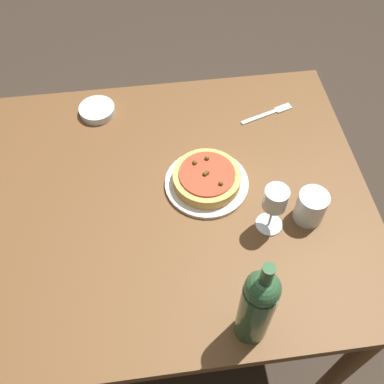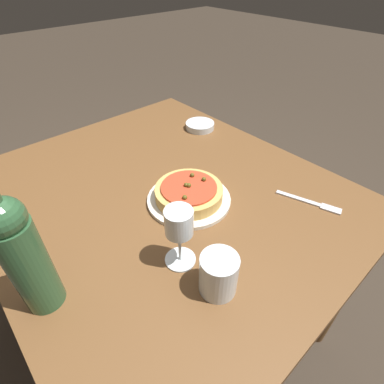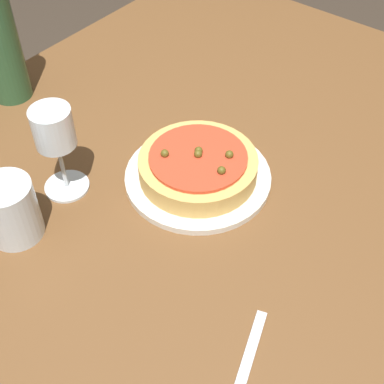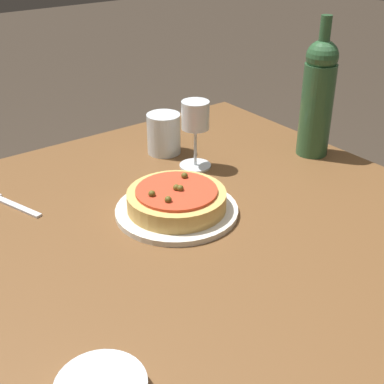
{
  "view_description": "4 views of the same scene",
  "coord_description": "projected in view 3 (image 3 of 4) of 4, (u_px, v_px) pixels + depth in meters",
  "views": [
    {
      "loc": [
        0.05,
        0.75,
        1.86
      ],
      "look_at": [
        -0.04,
        0.03,
        0.82
      ],
      "focal_mm": 42.0,
      "sensor_mm": 36.0,
      "label": 1
    },
    {
      "loc": [
        -0.61,
        0.42,
        1.36
      ],
      "look_at": [
        -0.09,
        -0.04,
        0.8
      ],
      "focal_mm": 28.0,
      "sensor_mm": 36.0,
      "label": 2
    },
    {
      "loc": [
        -0.61,
        -0.42,
        1.42
      ],
      "look_at": [
        -0.15,
        -0.06,
        0.81
      ],
      "focal_mm": 50.0,
      "sensor_mm": 36.0,
      "label": 3
    },
    {
      "loc": [
        0.67,
        -0.57,
        1.33
      ],
      "look_at": [
        -0.07,
        -0.01,
        0.82
      ],
      "focal_mm": 50.0,
      "sensor_mm": 36.0,
      "label": 4
    }
  ],
  "objects": [
    {
      "name": "wine_glass",
      "position": [
        55.0,
        134.0,
        0.82
      ],
      "size": [
        0.08,
        0.08,
        0.16
      ],
      "color": "silver",
      "rests_on": "dining_table"
    },
    {
      "name": "dinner_plate",
      "position": [
        198.0,
        177.0,
        0.91
      ],
      "size": [
        0.25,
        0.25,
        0.01
      ],
      "color": "silver",
      "rests_on": "dining_table"
    },
    {
      "name": "water_cup",
      "position": [
        10.0,
        210.0,
        0.8
      ],
      "size": [
        0.08,
        0.08,
        0.1
      ],
      "color": "silver",
      "rests_on": "dining_table"
    },
    {
      "name": "ground_plane",
      "position": [
        207.0,
        347.0,
        1.54
      ],
      "size": [
        14.0,
        14.0,
        0.0
      ],
      "primitive_type": "plane",
      "color": "#382D23"
    },
    {
      "name": "pizza",
      "position": [
        198.0,
        166.0,
        0.89
      ],
      "size": [
        0.2,
        0.2,
        0.05
      ],
      "color": "tan",
      "rests_on": "dinner_plate"
    },
    {
      "name": "dining_table",
      "position": [
        214.0,
        182.0,
        1.05
      ],
      "size": [
        1.13,
        0.98,
        0.77
      ],
      "color": "brown",
      "rests_on": "ground_plane"
    }
  ]
}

